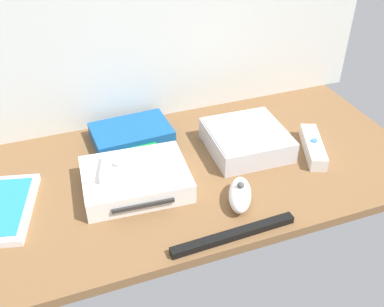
{
  "coord_description": "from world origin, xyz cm",
  "views": [
    {
      "loc": [
        -26.31,
        -71.39,
        58.74
      ],
      "look_at": [
        0.0,
        0.0,
        4.0
      ],
      "focal_mm": 41.42,
      "sensor_mm": 36.0,
      "label": 1
    }
  ],
  "objects_px": {
    "remote_wand": "(313,147)",
    "remote_classic_pad": "(138,167)",
    "game_console": "(136,179)",
    "mini_computer": "(246,140)",
    "network_router": "(131,134)",
    "remote_nunchuk": "(240,195)",
    "sensor_bar": "(236,234)"
  },
  "relations": [
    {
      "from": "game_console",
      "to": "remote_nunchuk",
      "type": "bearing_deg",
      "value": -28.61
    },
    {
      "from": "remote_wand",
      "to": "remote_nunchuk",
      "type": "distance_m",
      "value": 0.25
    },
    {
      "from": "network_router",
      "to": "remote_wand",
      "type": "bearing_deg",
      "value": -29.79
    },
    {
      "from": "remote_wand",
      "to": "remote_classic_pad",
      "type": "relative_size",
      "value": 0.93
    },
    {
      "from": "game_console",
      "to": "network_router",
      "type": "bearing_deg",
      "value": 82.93
    },
    {
      "from": "game_console",
      "to": "remote_classic_pad",
      "type": "distance_m",
      "value": 0.03
    },
    {
      "from": "game_console",
      "to": "remote_wand",
      "type": "bearing_deg",
      "value": 1.56
    },
    {
      "from": "network_router",
      "to": "remote_wand",
      "type": "xyz_separation_m",
      "value": [
        0.37,
        -0.19,
        -0.0
      ]
    },
    {
      "from": "remote_wand",
      "to": "network_router",
      "type": "bearing_deg",
      "value": 175.01
    },
    {
      "from": "remote_wand",
      "to": "remote_classic_pad",
      "type": "xyz_separation_m",
      "value": [
        -0.4,
        0.01,
        0.04
      ]
    },
    {
      "from": "remote_wand",
      "to": "remote_classic_pad",
      "type": "distance_m",
      "value": 0.4
    },
    {
      "from": "remote_classic_pad",
      "to": "sensor_bar",
      "type": "bearing_deg",
      "value": -39.47
    },
    {
      "from": "sensor_bar",
      "to": "network_router",
      "type": "bearing_deg",
      "value": 103.32
    },
    {
      "from": "game_console",
      "to": "mini_computer",
      "type": "height_order",
      "value": "mini_computer"
    },
    {
      "from": "mini_computer",
      "to": "network_router",
      "type": "distance_m",
      "value": 0.27
    },
    {
      "from": "game_console",
      "to": "remote_nunchuk",
      "type": "distance_m",
      "value": 0.21
    },
    {
      "from": "game_console",
      "to": "sensor_bar",
      "type": "distance_m",
      "value": 0.24
    },
    {
      "from": "game_console",
      "to": "network_router",
      "type": "relative_size",
      "value": 1.19
    },
    {
      "from": "network_router",
      "to": "remote_nunchuk",
      "type": "bearing_deg",
      "value": -65.98
    },
    {
      "from": "network_router",
      "to": "remote_classic_pad",
      "type": "height_order",
      "value": "remote_classic_pad"
    },
    {
      "from": "sensor_bar",
      "to": "mini_computer",
      "type": "bearing_deg",
      "value": 58.81
    },
    {
      "from": "network_router",
      "to": "remote_nunchuk",
      "type": "relative_size",
      "value": 1.7
    },
    {
      "from": "mini_computer",
      "to": "remote_wand",
      "type": "xyz_separation_m",
      "value": [
        0.14,
        -0.06,
        -0.01
      ]
    },
    {
      "from": "game_console",
      "to": "mini_computer",
      "type": "bearing_deg",
      "value": 13.74
    },
    {
      "from": "remote_classic_pad",
      "to": "remote_wand",
      "type": "bearing_deg",
      "value": 15.25
    },
    {
      "from": "remote_wand",
      "to": "remote_nunchuk",
      "type": "bearing_deg",
      "value": -134.75
    },
    {
      "from": "mini_computer",
      "to": "remote_nunchuk",
      "type": "bearing_deg",
      "value": -119.64
    },
    {
      "from": "remote_nunchuk",
      "to": "network_router",
      "type": "bearing_deg",
      "value": 142.86
    },
    {
      "from": "remote_wand",
      "to": "game_console",
      "type": "bearing_deg",
      "value": -160.2
    },
    {
      "from": "mini_computer",
      "to": "remote_nunchuk",
      "type": "xyz_separation_m",
      "value": [
        -0.09,
        -0.16,
        -0.01
      ]
    },
    {
      "from": "game_console",
      "to": "network_router",
      "type": "height_order",
      "value": "game_console"
    },
    {
      "from": "game_console",
      "to": "mini_computer",
      "type": "relative_size",
      "value": 1.25
    }
  ]
}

